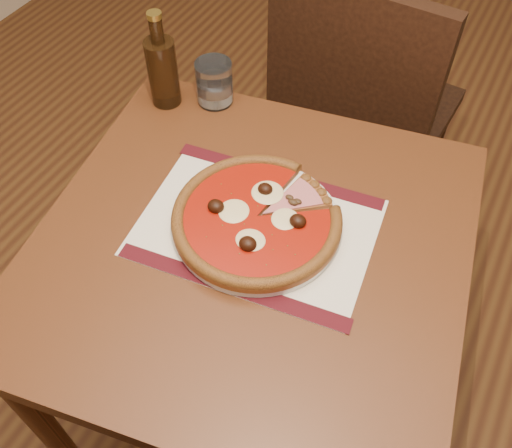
# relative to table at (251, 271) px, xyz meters

# --- Properties ---
(table) EXTENTS (0.92, 0.92, 0.75)m
(table) POSITION_rel_table_xyz_m (0.00, 0.00, 0.00)
(table) COLOR #602C16
(table) RESTS_ON ground
(chair_far) EXTENTS (0.48, 0.48, 0.96)m
(chair_far) POSITION_rel_table_xyz_m (-0.03, 0.70, -0.10)
(chair_far) COLOR black
(chair_far) RESTS_ON ground
(placemat) EXTENTS (0.47, 0.36, 0.00)m
(placemat) POSITION_rel_table_xyz_m (-0.01, 0.03, 0.10)
(placemat) COLOR white
(placemat) RESTS_ON table
(plate) EXTENTS (0.32, 0.32, 0.02)m
(plate) POSITION_rel_table_xyz_m (-0.01, 0.03, 0.11)
(plate) COLOR white
(plate) RESTS_ON placemat
(pizza) EXTENTS (0.32, 0.32, 0.04)m
(pizza) POSITION_rel_table_xyz_m (-0.01, 0.03, 0.13)
(pizza) COLOR brown
(pizza) RESTS_ON plate
(ham_slice) EXTENTS (0.11, 0.14, 0.02)m
(ham_slice) POSITION_rel_table_xyz_m (0.05, 0.11, 0.13)
(ham_slice) COLOR brown
(ham_slice) RESTS_ON plate
(water_glass) EXTENTS (0.10, 0.10, 0.10)m
(water_glass) POSITION_rel_table_xyz_m (-0.27, 0.32, 0.15)
(water_glass) COLOR white
(water_glass) RESTS_ON table
(bottle) EXTENTS (0.07, 0.07, 0.22)m
(bottle) POSITION_rel_table_xyz_m (-0.37, 0.27, 0.19)
(bottle) COLOR #37200D
(bottle) RESTS_ON table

